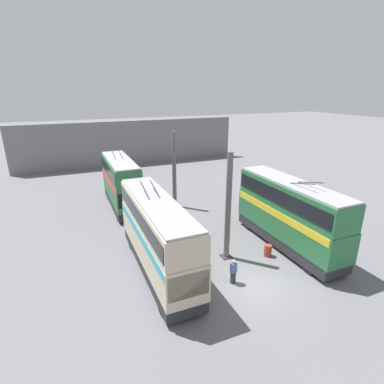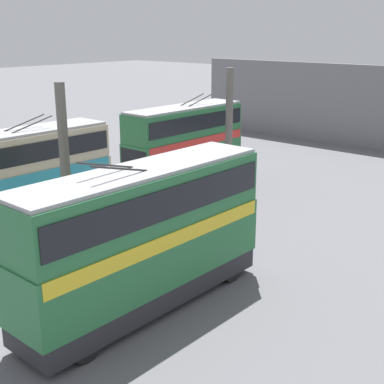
# 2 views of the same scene
# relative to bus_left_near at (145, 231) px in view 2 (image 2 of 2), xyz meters

# --- Properties ---
(depot_back_wall) EXTENTS (0.50, 36.00, 7.15)m
(depot_back_wall) POSITION_rel_bus_left_near_xyz_m (32.25, 5.20, 0.50)
(depot_back_wall) COLOR slate
(depot_back_wall) RESTS_ON ground_plane
(support_column_near) EXTENTS (0.75, 0.75, 8.00)m
(support_column_near) POSITION_rel_bus_left_near_xyz_m (0.43, 5.20, 0.81)
(support_column_near) COLOR #605B56
(support_column_near) RESTS_ON ground_plane
(support_column_far) EXTENTS (0.75, 0.75, 8.00)m
(support_column_far) POSITION_rel_bus_left_near_xyz_m (11.67, 5.20, 0.81)
(support_column_far) COLOR #605B56
(support_column_far) RESTS_ON ground_plane
(bus_left_near) EXTENTS (10.50, 2.54, 6.02)m
(bus_left_near) POSITION_rel_bus_left_near_xyz_m (0.00, 0.00, 0.00)
(bus_left_near) COLOR black
(bus_left_near) RESTS_ON ground_plane
(bus_right_mid) EXTENTS (11.02, 2.54, 5.86)m
(bus_right_mid) POSITION_rel_bus_left_near_xyz_m (0.67, 10.40, -0.08)
(bus_right_mid) COLOR black
(bus_right_mid) RESTS_ON ground_plane
(bus_right_far) EXTENTS (9.27, 2.54, 5.82)m
(bus_right_far) POSITION_rel_bus_left_near_xyz_m (13.62, 10.40, -0.11)
(bus_right_far) COLOR black
(bus_right_far) RESTS_ON ground_plane
(person_aisle_midway) EXTENTS (0.48, 0.45, 1.55)m
(person_aisle_midway) POSITION_rel_bus_left_near_xyz_m (5.15, 6.13, -2.26)
(person_aisle_midway) COLOR #2D2D33
(person_aisle_midway) RESTS_ON ground_plane
(oil_drum) EXTENTS (0.59, 0.59, 0.90)m
(oil_drum) POSITION_rel_bus_left_near_xyz_m (-0.67, 2.25, -2.62)
(oil_drum) COLOR #933828
(oil_drum) RESTS_ON ground_plane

